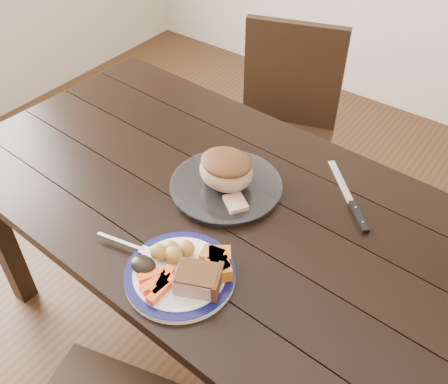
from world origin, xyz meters
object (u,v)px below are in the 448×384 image
Objects in this scene: chair_far at (284,124)px; pork_slice at (198,279)px; dinner_plate at (180,275)px; fork at (131,246)px; serving_platter at (226,187)px; roast_joint at (226,171)px; dining_table at (207,212)px; carving_knife at (354,207)px.

chair_far is 1.13m from pork_slice.
fork is (-0.16, -0.01, 0.01)m from dinner_plate.
pork_slice is (0.17, -0.34, 0.03)m from serving_platter.
roast_joint is at bearing 107.37° from dinner_plate.
carving_knife is (0.39, 0.19, 0.10)m from dining_table.
fork reaches higher than carving_knife.
carving_knife is at bearing 23.58° from serving_platter.
serving_platter is (-0.11, 0.34, 0.00)m from dinner_plate.
roast_joint is at bearing -111.07° from carving_knife.
dinner_plate is (0.31, -1.03, 0.23)m from chair_far.
serving_platter is at bearing 107.37° from dinner_plate.
roast_joint is at bearing 87.42° from chair_far.
fork is at bearing -176.28° from dinner_plate.
carving_knife is (0.55, -0.54, 0.23)m from chair_far.
dinner_plate is at bearing -63.41° from dining_table.
chair_far reaches higher than serving_platter.
dining_table is 9.25× the size of fork.
serving_platter reaches higher than dinner_plate.
dining_table is 0.39m from pork_slice.
dinner_plate is 0.16m from fork.
serving_platter is at bearing -111.07° from carving_knife.
carving_knife is at bearing 116.49° from chair_far.
roast_joint reaches higher than carving_knife.
dinner_plate is at bearing -8.18° from fork.
dinner_plate is at bearing -72.63° from roast_joint.
chair_far is at bearing 106.59° from dinner_plate.
chair_far is 3.32× the size of dinner_plate.
chair_far reaches higher than roast_joint.
fork is at bearing -99.08° from roast_joint.
pork_slice is 0.22m from fork.
chair_far reaches higher than fork.
pork_slice is at bearing -64.64° from carving_knife.
chair_far is at bearing 102.18° from dining_table.
serving_platter is at bearing 41.73° from dining_table.
dining_table is 6.77× the size of carving_knife.
carving_knife is (0.35, 0.15, -0.00)m from serving_platter.
pork_slice is at bearing 90.83° from chair_far.
roast_joint is (0.20, -0.69, 0.30)m from chair_far.
dining_table is at bearing 75.91° from fork.
roast_joint is (-0.11, 0.34, 0.06)m from dinner_plate.
pork_slice is 0.63× the size of roast_joint.
chair_far is at bearing 106.21° from roast_joint.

